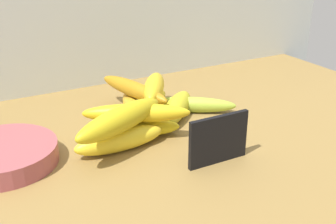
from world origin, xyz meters
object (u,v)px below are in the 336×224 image
at_px(chalkboard_sign, 218,141).
at_px(banana_4, 134,129).
at_px(banana_7, 154,87).
at_px(fruit_bowl, 3,155).
at_px(banana_3, 133,106).
at_px(banana_6, 136,113).
at_px(banana_5, 190,105).
at_px(banana_9, 134,89).
at_px(banana_1, 176,108).
at_px(banana_8, 121,119).
at_px(banana_0, 120,140).
at_px(banana_2, 150,105).

xyz_separation_m(chalkboard_sign, banana_4, (-0.08, 0.15, -0.02)).
height_order(banana_4, banana_7, banana_7).
xyz_separation_m(chalkboard_sign, fruit_bowl, (-0.31, 0.16, -0.02)).
height_order(banana_3, banana_4, banana_3).
relative_size(chalkboard_sign, banana_6, 0.56).
xyz_separation_m(fruit_bowl, banana_5, (0.39, 0.04, 0.00)).
bearing_deg(banana_7, banana_4, -135.03).
distance_m(chalkboard_sign, banana_9, 0.26).
height_order(banana_1, banana_6, banana_6).
height_order(chalkboard_sign, banana_4, chalkboard_sign).
distance_m(banana_4, banana_8, 0.08).
relative_size(banana_3, banana_6, 0.81).
distance_m(banana_1, banana_8, 0.18).
height_order(chalkboard_sign, banana_3, chalkboard_sign).
xyz_separation_m(banana_5, banana_6, (-0.15, -0.06, 0.04)).
bearing_deg(fruit_bowl, banana_0, -14.39).
bearing_deg(chalkboard_sign, banana_4, 119.02).
height_order(fruit_bowl, banana_2, banana_2).
bearing_deg(banana_4, banana_6, -84.04).
bearing_deg(banana_2, banana_7, -19.24).
bearing_deg(banana_0, banana_3, 57.49).
height_order(chalkboard_sign, banana_2, chalkboard_sign).
height_order(banana_0, banana_6, banana_6).
height_order(banana_6, banana_9, same).
relative_size(banana_4, banana_6, 0.87).
relative_size(banana_1, banana_2, 1.07).
bearing_deg(fruit_bowl, banana_7, 13.08).
bearing_deg(banana_8, banana_2, 47.76).
bearing_deg(banana_5, banana_0, -155.88).
bearing_deg(banana_6, banana_2, 52.66).
height_order(chalkboard_sign, banana_8, same).
height_order(fruit_bowl, banana_3, banana_3).
bearing_deg(banana_4, fruit_bowl, 176.90).
bearing_deg(banana_2, banana_0, -133.96).
bearing_deg(banana_6, banana_3, 69.27).
bearing_deg(banana_7, fruit_bowl, -166.92).
height_order(banana_1, banana_4, banana_1).
bearing_deg(banana_4, banana_9, 65.42).
relative_size(banana_0, banana_7, 1.08).
bearing_deg(banana_8, banana_7, 45.12).
xyz_separation_m(banana_1, banana_9, (-0.07, 0.07, 0.03)).
bearing_deg(banana_2, banana_4, -131.02).
xyz_separation_m(banana_3, banana_8, (-0.09, -0.14, 0.04)).
bearing_deg(banana_0, banana_1, 25.89).
bearing_deg(chalkboard_sign, banana_1, 81.17).
xyz_separation_m(banana_5, banana_8, (-0.20, -0.10, 0.05)).
distance_m(banana_0, banana_4, 0.06).
xyz_separation_m(banana_0, banana_2, (0.12, 0.12, -0.00)).
relative_size(fruit_bowl, banana_9, 0.89).
height_order(chalkboard_sign, fruit_bowl, chalkboard_sign).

